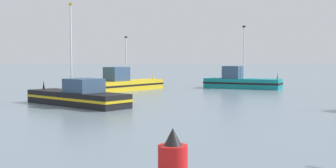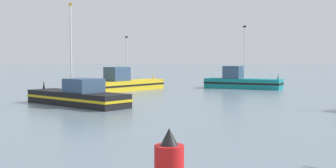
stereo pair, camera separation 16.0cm
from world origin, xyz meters
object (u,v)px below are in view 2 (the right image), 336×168
object	(u,v)px
channel_buoy	(169,158)
fishing_boat_yellow	(121,84)
fishing_boat_teal	(241,81)
fishing_boat_black	(78,96)

from	to	relation	value
channel_buoy	fishing_boat_yellow	bearing A→B (deg)	84.19
fishing_boat_teal	channel_buoy	bearing A→B (deg)	-76.13
fishing_boat_black	channel_buoy	bearing A→B (deg)	150.27
fishing_boat_black	fishing_boat_teal	world-z (taller)	fishing_boat_black
fishing_boat_yellow	fishing_boat_teal	world-z (taller)	fishing_boat_teal
fishing_boat_yellow	channel_buoy	bearing A→B (deg)	-133.70
fishing_boat_black	fishing_boat_teal	xyz separation A→B (m)	(19.29, 13.50, 0.15)
fishing_boat_teal	channel_buoy	size ratio (longest dim) A/B	5.77
fishing_boat_yellow	channel_buoy	size ratio (longest dim) A/B	7.39
fishing_boat_teal	channel_buoy	xyz separation A→B (m)	(-17.54, -33.49, -0.23)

